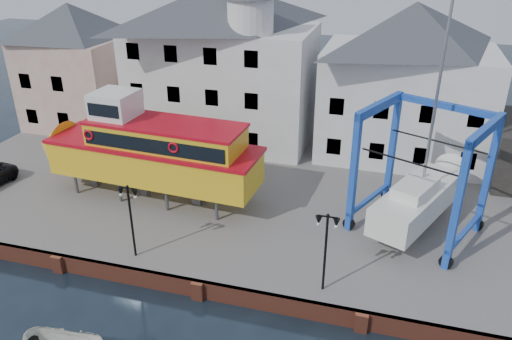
# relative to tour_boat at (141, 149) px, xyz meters

# --- Properties ---
(ground) EXTENTS (140.00, 140.00, 0.00)m
(ground) POSITION_rel_tour_boat_xyz_m (6.65, -7.49, -4.20)
(ground) COLOR black
(ground) RESTS_ON ground
(hardstanding) EXTENTS (44.00, 22.00, 1.00)m
(hardstanding) POSITION_rel_tour_boat_xyz_m (6.65, 3.51, -3.70)
(hardstanding) COLOR #625C59
(hardstanding) RESTS_ON ground
(quay_wall) EXTENTS (44.00, 0.47, 1.00)m
(quay_wall) POSITION_rel_tour_boat_xyz_m (6.65, -7.38, -3.70)
(quay_wall) COLOR brown
(quay_wall) RESTS_ON ground
(building_pink) EXTENTS (8.00, 7.00, 10.30)m
(building_pink) POSITION_rel_tour_boat_xyz_m (-11.35, 10.51, 1.95)
(building_pink) COLOR tan
(building_pink) RESTS_ON hardstanding
(building_white_main) EXTENTS (14.00, 8.30, 14.00)m
(building_white_main) POSITION_rel_tour_boat_xyz_m (1.78, 10.91, 3.15)
(building_white_main) COLOR silver
(building_white_main) RESTS_ON hardstanding
(building_white_right) EXTENTS (12.00, 8.00, 11.20)m
(building_white_right) POSITION_rel_tour_boat_xyz_m (15.65, 11.51, 2.40)
(building_white_right) COLOR silver
(building_white_right) RESTS_ON hardstanding
(lamp_post_left) EXTENTS (1.12, 0.32, 4.20)m
(lamp_post_left) POSITION_rel_tour_boat_xyz_m (2.65, -6.29, -0.02)
(lamp_post_left) COLOR black
(lamp_post_left) RESTS_ON hardstanding
(lamp_post_right) EXTENTS (1.12, 0.32, 4.20)m
(lamp_post_right) POSITION_rel_tour_boat_xyz_m (12.65, -6.29, -0.02)
(lamp_post_right) COLOR black
(lamp_post_right) RESTS_ON hardstanding
(tour_boat) EXTENTS (15.76, 4.68, 6.78)m
(tour_boat) POSITION_rel_tour_boat_xyz_m (0.00, 0.00, 0.00)
(tour_boat) COLOR #59595E
(tour_boat) RESTS_ON hardstanding
(travel_lift) EXTENTS (7.84, 9.20, 13.67)m
(travel_lift) POSITION_rel_tour_boat_xyz_m (17.12, 1.14, -0.91)
(travel_lift) COLOR #1336A7
(travel_lift) RESTS_ON hardstanding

